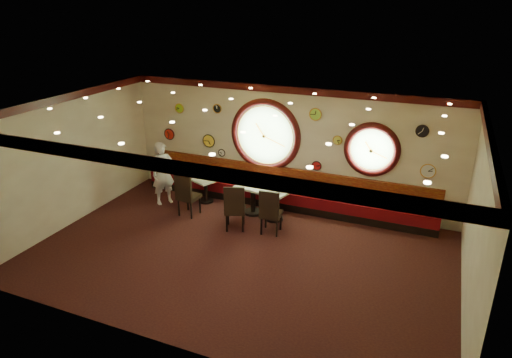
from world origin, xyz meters
name	(u,v)px	position (x,y,z in m)	size (l,w,h in m)	color
floor	(240,254)	(0.00, 0.00, 0.00)	(9.00, 6.00, 0.00)	black
ceiling	(238,112)	(0.00, 0.00, 3.20)	(9.00, 6.00, 0.02)	gold
wall_back	(287,147)	(0.00, 3.00, 1.60)	(9.00, 0.02, 3.20)	beige
wall_front	(156,259)	(0.00, -3.00, 1.60)	(9.00, 0.02, 3.20)	beige
wall_left	(71,160)	(-4.50, 0.00, 1.60)	(0.02, 6.00, 3.20)	beige
wall_right	(477,227)	(4.50, 0.00, 1.60)	(0.02, 6.00, 3.20)	beige
molding_back	(287,90)	(0.00, 2.95, 3.11)	(9.00, 0.10, 0.18)	#390A0A
molding_front	(149,163)	(0.00, -2.95, 3.11)	(9.00, 0.10, 0.18)	#390A0A
molding_left	(62,98)	(-4.45, 0.00, 3.11)	(0.10, 6.00, 0.18)	#390A0A
molding_right	(490,142)	(4.45, 0.00, 3.11)	(0.10, 6.00, 0.18)	#390A0A
banquette_base	(282,202)	(0.00, 2.72, 0.10)	(8.00, 0.55, 0.20)	black
banquette_seat	(282,194)	(0.00, 2.72, 0.35)	(8.00, 0.55, 0.30)	#59070F
banquette_back	(285,177)	(0.00, 2.94, 0.75)	(8.00, 0.10, 0.55)	#5B070A
porthole_left_glass	(265,135)	(-0.60, 3.00, 1.85)	(1.66, 1.66, 0.02)	#95D07C
porthole_left_frame	(265,135)	(-0.60, 2.98, 1.85)	(1.98, 1.98, 0.18)	#390A0A
porthole_left_ring	(265,136)	(-0.60, 2.95, 1.85)	(1.61, 1.61, 0.03)	gold
porthole_right_glass	(372,150)	(2.20, 3.00, 1.80)	(1.10, 1.10, 0.02)	#95D07C
porthole_right_frame	(372,150)	(2.20, 2.98, 1.80)	(1.38, 1.38, 0.18)	#390A0A
porthole_right_ring	(371,150)	(2.20, 2.95, 1.80)	(1.09, 1.09, 0.03)	gold
wall_clock_0	(315,114)	(0.75, 2.96, 2.55)	(0.30, 0.30, 0.03)	#A2E447
wall_clock_1	(317,166)	(0.85, 2.96, 1.20)	(0.24, 0.24, 0.03)	red
wall_clock_2	(222,153)	(-1.90, 2.96, 1.20)	(0.20, 0.20, 0.03)	white
wall_clock_3	(338,140)	(1.35, 2.96, 1.95)	(0.22, 0.22, 0.03)	#DFDE4A
wall_clock_4	(428,171)	(3.55, 2.96, 1.45)	(0.34, 0.34, 0.03)	white
wall_clock_5	(209,141)	(-2.30, 2.96, 1.50)	(0.36, 0.36, 0.03)	yellow
wall_clock_6	(169,134)	(-3.60, 2.96, 1.55)	(0.32, 0.32, 0.03)	red
wall_clock_7	(217,109)	(-2.00, 2.96, 2.45)	(0.24, 0.24, 0.03)	black
wall_clock_8	(422,131)	(3.30, 2.96, 2.40)	(0.28, 0.28, 0.03)	black
wall_clock_9	(180,108)	(-3.20, 2.96, 2.35)	(0.26, 0.26, 0.03)	#94C727
table_a	(206,187)	(-2.02, 2.17, 0.43)	(0.81, 0.81, 0.68)	black
table_b	(253,195)	(-0.54, 2.00, 0.51)	(0.84, 0.84, 0.82)	black
table_c	(274,201)	(0.09, 1.89, 0.50)	(0.88, 0.88, 0.80)	black
chair_a	(186,192)	(-2.05, 1.20, 0.68)	(0.54, 0.54, 0.73)	black
chair_b	(235,205)	(-0.58, 0.98, 0.67)	(0.63, 0.63, 0.72)	black
chair_c	(270,209)	(0.27, 1.12, 0.65)	(0.52, 0.52, 0.71)	black
condiment_a_salt	(202,176)	(-2.13, 2.19, 0.73)	(0.04, 0.04, 0.11)	silver
condiment_b_salt	(252,182)	(-0.58, 2.05, 0.86)	(0.03, 0.03, 0.09)	silver
condiment_c_salt	(270,187)	(-0.05, 1.90, 0.85)	(0.04, 0.04, 0.11)	silver
condiment_a_pepper	(206,178)	(-1.97, 2.11, 0.73)	(0.03, 0.03, 0.10)	silver
condiment_b_pepper	(255,183)	(-0.49, 1.98, 0.87)	(0.04, 0.04, 0.11)	silver
condiment_c_pepper	(274,189)	(0.07, 1.87, 0.85)	(0.04, 0.04, 0.10)	silver
condiment_a_bottle	(211,175)	(-1.89, 2.27, 0.77)	(0.06, 0.06, 0.18)	gold
condiment_b_bottle	(257,181)	(-0.46, 2.10, 0.90)	(0.05, 0.05, 0.17)	yellow
condiment_c_bottle	(279,186)	(0.18, 1.99, 0.88)	(0.05, 0.05, 0.17)	gold
waiter	(163,173)	(-3.04, 1.69, 0.86)	(0.63, 0.41, 1.72)	white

